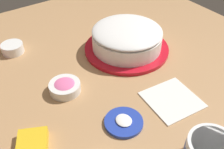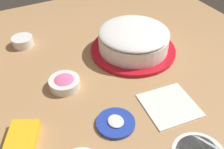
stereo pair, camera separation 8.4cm
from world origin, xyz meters
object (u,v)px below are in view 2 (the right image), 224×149
at_px(sprinkle_bowl_rainbow, 23,41).
at_px(candy_box_upper, 21,143).
at_px(frosted_cake, 133,41).
at_px(frosting_tub_lid, 116,123).
at_px(sprinkle_bowl_pink, 64,83).
at_px(paper_napkin, 169,105).

height_order(sprinkle_bowl_rainbow, candy_box_upper, sprinkle_bowl_rainbow).
distance_m(frosted_cake, sprinkle_bowl_rainbow, 0.43).
xyz_separation_m(frosting_tub_lid, sprinkle_bowl_pink, (-0.21, -0.07, 0.01)).
relative_size(sprinkle_bowl_rainbow, candy_box_upper, 0.61).
xyz_separation_m(sprinkle_bowl_rainbow, paper_napkin, (0.53, 0.31, -0.01)).
distance_m(sprinkle_bowl_pink, candy_box_upper, 0.24).
bearing_deg(frosting_tub_lid, frosted_cake, 141.34).
height_order(sprinkle_bowl_pink, paper_napkin, sprinkle_bowl_pink).
relative_size(sprinkle_bowl_pink, sprinkle_bowl_rainbow, 1.22).
bearing_deg(frosted_cake, sprinkle_bowl_pink, -76.63).
relative_size(frosted_cake, sprinkle_bowl_pink, 3.23).
distance_m(sprinkle_bowl_pink, sprinkle_bowl_rainbow, 0.31).
bearing_deg(sprinkle_bowl_rainbow, candy_box_upper, -13.47).
bearing_deg(sprinkle_bowl_rainbow, frosting_tub_lid, 14.57).
height_order(frosting_tub_lid, sprinkle_bowl_rainbow, sprinkle_bowl_rainbow).
distance_m(candy_box_upper, paper_napkin, 0.42).
relative_size(frosting_tub_lid, sprinkle_bowl_rainbow, 1.35).
xyz_separation_m(frosting_tub_lid, candy_box_upper, (-0.05, -0.24, 0.01)).
height_order(frosted_cake, candy_box_upper, frosted_cake).
xyz_separation_m(frosting_tub_lid, sprinkle_bowl_rainbow, (-0.51, -0.13, 0.01)).
relative_size(frosted_cake, sprinkle_bowl_rainbow, 3.95).
distance_m(sprinkle_bowl_rainbow, candy_box_upper, 0.48).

